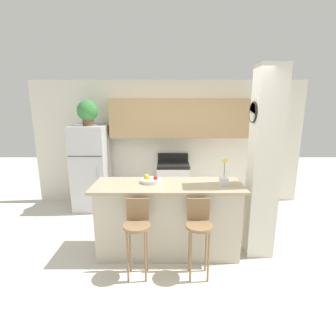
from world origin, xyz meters
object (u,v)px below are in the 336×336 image
(bar_stool_left, at_px, (137,227))
(orchid_vase, at_px, (224,177))
(bar_stool_right, at_px, (199,227))
(fruit_bowl, at_px, (151,180))
(trash_bin, at_px, (118,203))
(stove_range, at_px, (173,185))
(refrigerator, at_px, (92,168))
(potted_plant_on_fridge, at_px, (88,112))

(bar_stool_left, xyz_separation_m, orchid_vase, (1.11, 0.49, 0.49))
(bar_stool_right, height_order, fruit_bowl, fruit_bowl)
(trash_bin, bearing_deg, bar_stool_right, -55.42)
(stove_range, bearing_deg, refrigerator, -177.60)
(potted_plant_on_fridge, xyz_separation_m, trash_bin, (0.55, -0.26, -1.74))
(orchid_vase, bearing_deg, stove_range, 109.58)
(bar_stool_right, bearing_deg, potted_plant_on_fridge, 130.56)
(refrigerator, relative_size, bar_stool_right, 1.73)
(potted_plant_on_fridge, distance_m, orchid_vase, 2.97)
(bar_stool_right, distance_m, orchid_vase, 0.79)
(stove_range, height_order, fruit_bowl, fruit_bowl)
(fruit_bowl, bearing_deg, stove_range, 78.55)
(trash_bin, bearing_deg, stove_range, 16.71)
(potted_plant_on_fridge, height_order, orchid_vase, potted_plant_on_fridge)
(bar_stool_right, xyz_separation_m, potted_plant_on_fridge, (-1.90, 2.22, 1.30))
(orchid_vase, bearing_deg, potted_plant_on_fridge, 142.73)
(bar_stool_left, distance_m, bar_stool_right, 0.74)
(stove_range, xyz_separation_m, orchid_vase, (0.64, -1.80, 0.67))
(refrigerator, bearing_deg, potted_plant_on_fridge, 114.67)
(stove_range, xyz_separation_m, bar_stool_left, (-0.47, -2.29, 0.17))
(refrigerator, xyz_separation_m, bar_stool_right, (1.90, -2.22, -0.20))
(bar_stool_left, bearing_deg, orchid_vase, 23.61)
(bar_stool_left, relative_size, orchid_vase, 2.59)
(bar_stool_left, relative_size, trash_bin, 2.53)
(bar_stool_right, xyz_separation_m, fruit_bowl, (-0.60, 0.60, 0.41))
(bar_stool_left, bearing_deg, refrigerator, 117.68)
(potted_plant_on_fridge, bearing_deg, bar_stool_right, -49.44)
(refrigerator, bearing_deg, trash_bin, -25.23)
(potted_plant_on_fridge, bearing_deg, refrigerator, -65.33)
(bar_stool_right, relative_size, potted_plant_on_fridge, 2.01)
(bar_stool_left, height_order, trash_bin, bar_stool_left)
(bar_stool_right, distance_m, potted_plant_on_fridge, 3.20)
(refrigerator, distance_m, trash_bin, 0.89)
(fruit_bowl, relative_size, trash_bin, 0.74)
(stove_range, bearing_deg, potted_plant_on_fridge, -177.61)
(refrigerator, distance_m, stove_range, 1.68)
(refrigerator, height_order, fruit_bowl, refrigerator)
(stove_range, distance_m, bar_stool_left, 2.34)
(potted_plant_on_fridge, relative_size, fruit_bowl, 1.70)
(stove_range, bearing_deg, bar_stool_right, -83.44)
(stove_range, distance_m, trash_bin, 1.17)
(refrigerator, height_order, orchid_vase, refrigerator)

